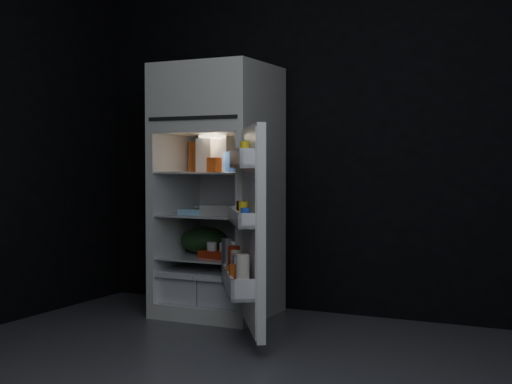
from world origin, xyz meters
The scene contains 17 objects.
floor centered at (0.00, 0.00, 0.00)m, with size 4.00×3.40×0.00m, color #55555B.
wall_back centered at (0.00, 1.70, 1.35)m, with size 4.00×0.00×2.70m, color black.
refrigerator centered at (-0.85, 1.32, 0.96)m, with size 0.76×0.71×1.78m.
fridge_door centered at (-0.27, 0.63, 0.68)m, with size 0.55×0.71×1.22m.
milk_jug centered at (-0.89, 1.28, 1.15)m, with size 0.15×0.15×0.24m, color white.
mayo_jar centered at (-0.75, 1.34, 1.10)m, with size 0.12×0.12×0.14m, color #214CB6.
jam_jar centered at (-0.58, 1.31, 1.09)m, with size 0.10×0.10×0.13m, color black.
amber_bottle centered at (-1.12, 1.41, 1.14)m, with size 0.07×0.07×0.22m, color #CD5A20.
small_carton centered at (-0.76, 1.10, 1.08)m, with size 0.09×0.06×0.10m, color #CE5118.
egg_carton centered at (-0.77, 1.18, 0.76)m, with size 0.26×0.10×0.07m, color #9C998E.
pie centered at (-0.92, 1.38, 0.75)m, with size 0.28×0.28×0.04m, color #AA7D59.
flat_package centered at (-0.95, 1.12, 0.75)m, with size 0.18×0.09×0.04m, color #90C8DF.
wrapped_pkg centered at (-0.62, 1.43, 0.75)m, with size 0.12×0.10×0.05m, color beige.
produce_bag centered at (-0.98, 1.33, 0.52)m, with size 0.35×0.30×0.20m, color #193815.
yogurt_tray centered at (-0.76, 1.17, 0.45)m, with size 0.28×0.15×0.05m, color #AD280E.
small_can_red centered at (-0.73, 1.48, 0.47)m, with size 0.07×0.07×0.09m, color #AD280E.
small_can_silver centered at (-0.56, 1.42, 0.47)m, with size 0.07×0.07×0.09m, color #B9B9BD.
Camera 1 is at (1.62, -3.16, 1.09)m, focal length 50.00 mm.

